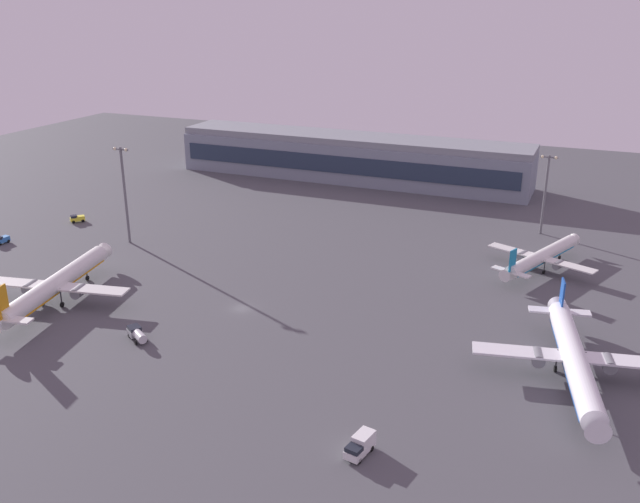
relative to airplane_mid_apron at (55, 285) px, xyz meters
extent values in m
plane|color=#4C4C51|center=(39.31, 13.08, -4.28)|extent=(416.00, 416.00, 0.00)
cube|color=gray|center=(21.59, 129.59, 2.72)|extent=(131.32, 22.00, 14.00)
cube|color=#263347|center=(21.59, 118.39, 3.42)|extent=(126.06, 0.40, 6.16)
cube|color=gray|center=(21.59, 129.59, 10.92)|extent=(131.32, 19.80, 2.40)
cylinder|color=silver|center=(-0.11, 0.55, 0.10)|extent=(11.44, 38.48, 4.06)
cone|color=silver|center=(-4.09, 20.65, 0.10)|extent=(4.28, 3.26, 3.85)
cube|color=silver|center=(0.10, -0.50, -0.11)|extent=(34.33, 10.82, 0.37)
cube|color=silver|center=(3.52, -17.77, 0.31)|extent=(12.01, 4.79, 0.37)
cube|color=orange|center=(3.46, -17.46, 3.57)|extent=(0.98, 3.41, 6.94)
cylinder|color=slate|center=(-5.66, -1.64, -0.86)|extent=(3.05, 4.22, 2.35)
cylinder|color=slate|center=(5.86, 0.64, -0.86)|extent=(3.05, 4.22, 2.35)
cube|color=orange|center=(-0.11, 0.55, -1.02)|extent=(10.44, 35.38, 0.38)
cylinder|color=#333338|center=(-2.50, 12.61, -1.79)|extent=(0.30, 0.30, 3.79)
cylinder|color=black|center=(-2.50, 12.61, -3.69)|extent=(0.65, 1.23, 1.17)
cylinder|color=#333338|center=(-1.89, -2.52, -1.79)|extent=(0.30, 0.30, 3.79)
cylinder|color=black|center=(-1.89, -2.52, -3.69)|extent=(0.65, 1.23, 1.17)
cylinder|color=#333338|center=(2.71, -1.61, -1.79)|extent=(0.30, 0.30, 3.79)
cylinder|color=black|center=(2.71, -1.61, -3.69)|extent=(0.65, 1.23, 1.17)
cylinder|color=white|center=(107.80, 9.25, 0.19)|extent=(12.19, 39.18, 4.14)
cone|color=white|center=(112.14, -11.19, 0.19)|extent=(4.39, 3.37, 3.93)
cone|color=white|center=(103.41, 29.90, 0.19)|extent=(4.27, 3.75, 3.72)
cube|color=white|center=(107.57, 10.31, -0.03)|extent=(34.97, 11.49, 0.38)
cube|color=white|center=(103.84, 27.88, 0.40)|extent=(12.25, 5.04, 0.38)
cube|color=#19479E|center=(103.91, 27.56, 3.72)|extent=(1.04, 3.47, 7.07)
cylinder|color=slate|center=(113.43, 11.56, -0.79)|extent=(3.16, 4.33, 2.39)
cylinder|color=slate|center=(101.72, 9.07, -0.79)|extent=(3.16, 4.33, 2.39)
cube|color=#19479E|center=(107.80, 9.25, -0.95)|extent=(11.13, 36.03, 0.39)
cylinder|color=#333338|center=(110.40, -3.01, -1.75)|extent=(0.30, 0.30, 3.86)
cylinder|color=black|center=(110.40, -3.01, -3.68)|extent=(0.67, 1.26, 1.20)
cylinder|color=#333338|center=(109.58, 12.41, -1.75)|extent=(0.30, 0.30, 3.86)
cylinder|color=black|center=(109.58, 12.41, -3.68)|extent=(0.67, 1.26, 1.20)
cylinder|color=#333338|center=(104.89, 11.41, -1.75)|extent=(0.30, 0.30, 3.86)
cylinder|color=black|center=(104.89, 11.41, -3.68)|extent=(0.67, 1.26, 1.20)
cylinder|color=silver|center=(97.18, 62.14, -0.71)|extent=(14.63, 30.32, 3.31)
cone|color=silver|center=(103.35, 77.66, -0.71)|extent=(3.69, 3.10, 3.14)
cone|color=silver|center=(90.95, 46.45, -0.71)|extent=(3.66, 3.36, 2.97)
cube|color=silver|center=(96.86, 61.33, -0.88)|extent=(27.15, 13.51, 0.30)
cube|color=silver|center=(91.56, 47.99, -0.54)|extent=(9.66, 5.47, 0.30)
cube|color=#1984B2|center=(91.66, 48.23, 2.12)|extent=(1.27, 2.68, 5.65)
cylinder|color=slate|center=(92.42, 63.09, -1.49)|extent=(2.93, 3.62, 1.91)
cylinder|color=slate|center=(101.31, 59.56, -1.49)|extent=(2.93, 3.62, 1.91)
cube|color=#1984B2|center=(97.18, 62.14, -1.62)|extent=(13.40, 27.87, 0.31)
cylinder|color=#333338|center=(100.88, 71.45, -2.25)|extent=(0.24, 0.24, 3.09)
cylinder|color=black|center=(100.88, 71.45, -3.80)|extent=(0.68, 1.02, 0.96)
cylinder|color=#333338|center=(94.60, 60.82, -2.25)|extent=(0.24, 0.24, 3.09)
cylinder|color=black|center=(94.60, 60.82, -3.80)|extent=(0.68, 1.02, 0.96)
cylinder|color=#333338|center=(98.16, 59.41, -2.25)|extent=(0.24, 0.24, 3.09)
cylinder|color=black|center=(98.16, 59.41, -3.80)|extent=(0.68, 1.02, 0.96)
cube|color=white|center=(79.98, -26.33, -3.23)|extent=(2.90, 3.17, 1.20)
cube|color=#1E232D|center=(79.98, -26.33, -2.28)|extent=(2.64, 2.81, 0.70)
cube|color=white|center=(80.47, -23.90, -2.53)|extent=(2.97, 3.99, 2.60)
cylinder|color=black|center=(80.93, -26.91, -3.83)|extent=(0.47, 0.94, 0.90)
cylinder|color=black|center=(78.87, -26.50, -3.83)|extent=(0.47, 0.94, 0.90)
cylinder|color=black|center=(81.63, -23.46, -3.83)|extent=(0.47, 0.94, 0.90)
cylinder|color=black|center=(79.57, -23.05, -3.83)|extent=(0.47, 0.94, 0.90)
cube|color=yellow|center=(-36.95, 47.03, -3.28)|extent=(2.89, 2.90, 1.10)
cube|color=#1E232D|center=(-36.95, 47.03, -2.38)|extent=(2.60, 2.60, 0.70)
cube|color=yellow|center=(-35.69, 48.43, -3.13)|extent=(3.03, 3.07, 1.40)
cylinder|color=black|center=(-36.52, 46.24, -3.83)|extent=(0.83, 0.87, 0.90)
cylinder|color=black|center=(-37.78, 47.38, -3.83)|extent=(0.83, 0.87, 0.90)
cylinder|color=black|center=(-34.72, 48.24, -3.83)|extent=(0.83, 0.87, 0.90)
cylinder|color=black|center=(-35.98, 49.38, -3.83)|extent=(0.83, 0.87, 0.90)
cube|color=gray|center=(26.19, -6.99, -3.23)|extent=(3.83, 3.66, 1.20)
cube|color=#1E232D|center=(26.19, -6.99, -2.28)|extent=(3.42, 3.30, 0.70)
cylinder|color=silver|center=(28.44, -8.48, -2.84)|extent=(4.50, 3.82, 1.80)
cylinder|color=black|center=(25.26, -7.64, -3.83)|extent=(0.92, 0.75, 0.90)
cylinder|color=black|center=(26.42, -5.89, -3.83)|extent=(0.92, 0.75, 0.90)
cylinder|color=black|center=(28.46, -9.76, -3.83)|extent=(0.92, 0.75, 0.90)
cylinder|color=black|center=(29.62, -8.00, -3.83)|extent=(0.92, 0.75, 0.90)
cube|color=#3372BF|center=(-42.01, 25.18, -3.13)|extent=(2.15, 2.58, 1.40)
cylinder|color=black|center=(-41.38, 22.92, -3.83)|extent=(0.39, 0.93, 0.90)
cylinder|color=black|center=(-41.11, 25.60, -3.83)|extent=(0.39, 0.93, 0.90)
cylinder|color=black|center=(-42.80, 25.76, -3.83)|extent=(0.39, 0.93, 0.90)
cylinder|color=slate|center=(-10.16, 38.81, 9.10)|extent=(0.70, 0.70, 26.75)
cube|color=slate|center=(-10.16, 38.81, 21.87)|extent=(4.80, 0.40, 0.40)
sphere|color=#F9EAB2|center=(-11.96, 38.81, 21.87)|extent=(0.90, 0.90, 0.90)
sphere|color=#F9EAB2|center=(-8.36, 38.81, 21.87)|extent=(0.90, 0.90, 0.90)
cylinder|color=slate|center=(94.09, 90.88, 7.19)|extent=(0.70, 0.70, 22.93)
cube|color=slate|center=(94.09, 90.88, 18.05)|extent=(4.80, 0.40, 0.40)
sphere|color=#F9EAB2|center=(92.29, 90.88, 18.05)|extent=(0.90, 0.90, 0.90)
sphere|color=#F9EAB2|center=(95.89, 90.88, 18.05)|extent=(0.90, 0.90, 0.90)
camera|label=1|loc=(107.47, -104.94, 59.26)|focal=38.27mm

